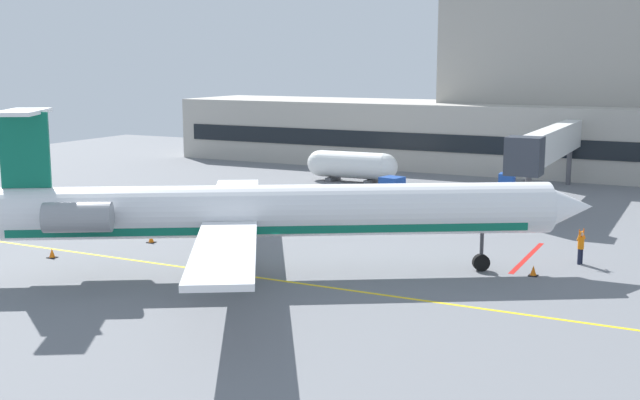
% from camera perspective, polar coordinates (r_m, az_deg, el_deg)
% --- Properties ---
extents(ground, '(120.00, 120.00, 0.11)m').
position_cam_1_polar(ground, '(42.16, -3.68, -5.29)').
color(ground, slate).
extents(terminal_building, '(78.58, 12.99, 19.93)m').
position_cam_1_polar(terminal_building, '(83.27, 17.08, 6.68)').
color(terminal_building, '#ADA89E').
rests_on(terminal_building, ground).
extents(jet_bridge_west, '(2.40, 21.10, 5.87)m').
position_cam_1_polar(jet_bridge_west, '(65.22, 16.04, 3.80)').
color(jet_bridge_west, silver).
rests_on(jet_bridge_west, ground).
extents(regional_jet, '(30.85, 23.36, 8.60)m').
position_cam_1_polar(regional_jet, '(41.09, -4.26, -0.84)').
color(regional_jet, white).
rests_on(regional_jet, ground).
extents(baggage_tug, '(3.12, 1.98, 2.17)m').
position_cam_1_polar(baggage_tug, '(65.40, 13.57, 0.79)').
color(baggage_tug, '#1E4CB2').
rests_on(baggage_tug, ground).
extents(pushback_tractor, '(2.73, 4.26, 1.95)m').
position_cam_1_polar(pushback_tractor, '(64.20, 5.54, 0.81)').
color(pushback_tractor, '#1E4CB2').
rests_on(pushback_tractor, ground).
extents(fuel_tank, '(8.79, 2.69, 2.79)m').
position_cam_1_polar(fuel_tank, '(73.52, 2.28, 2.50)').
color(fuel_tank, white).
rests_on(fuel_tank, ground).
extents(marshaller, '(0.40, 0.80, 1.96)m').
position_cam_1_polar(marshaller, '(45.94, 18.11, -3.15)').
color(marshaller, '#191E33').
rests_on(marshaller, ground).
extents(safety_cone_alpha, '(0.47, 0.47, 0.55)m').
position_cam_1_polar(safety_cone_alpha, '(50.03, -11.96, -2.72)').
color(safety_cone_alpha, orange).
rests_on(safety_cone_alpha, ground).
extents(safety_cone_bravo, '(0.47, 0.47, 0.55)m').
position_cam_1_polar(safety_cone_bravo, '(52.32, -13.68, -2.24)').
color(safety_cone_bravo, orange).
rests_on(safety_cone_bravo, ground).
extents(safety_cone_charlie, '(0.47, 0.47, 0.55)m').
position_cam_1_polar(safety_cone_charlie, '(47.68, -18.58, -3.64)').
color(safety_cone_charlie, orange).
rests_on(safety_cone_charlie, ground).
extents(safety_cone_delta, '(0.47, 0.47, 0.55)m').
position_cam_1_polar(safety_cone_delta, '(42.91, 14.98, -4.93)').
color(safety_cone_delta, orange).
rests_on(safety_cone_delta, ground).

